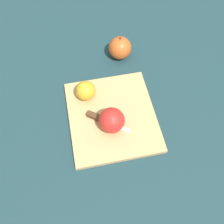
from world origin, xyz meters
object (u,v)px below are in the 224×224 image
apple_half_right (112,120)px  knife (99,118)px  apple_half_left (86,91)px  apple_whole (120,48)px

apple_half_right → knife: apple_half_right is taller
apple_half_left → knife: size_ratio=0.50×
apple_half_left → apple_whole: size_ratio=0.68×
knife → apple_whole: bearing=100.7°
knife → apple_whole: (-0.29, 0.11, 0.02)m
apple_half_right → apple_whole: apple_whole is taller
apple_half_left → apple_half_right: size_ratio=0.82×
apple_half_right → knife: 0.06m
apple_half_left → knife: (0.10, 0.04, -0.03)m
apple_half_right → apple_half_left: bearing=-87.4°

